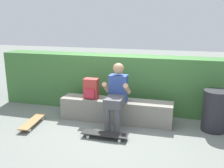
{
  "coord_description": "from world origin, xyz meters",
  "views": [
    {
      "loc": [
        1.19,
        -4.31,
        2.05
      ],
      "look_at": [
        -0.07,
        0.38,
        0.78
      ],
      "focal_mm": 41.78,
      "sensor_mm": 36.0,
      "label": 1
    }
  ],
  "objects": [
    {
      "name": "person_skater",
      "position": [
        0.06,
        0.24,
        0.64
      ],
      "size": [
        0.49,
        0.62,
        1.19
      ],
      "color": "#2D4793",
      "rests_on": "ground"
    },
    {
      "name": "skateboard_beside_bench",
      "position": [
        -1.5,
        -0.2,
        0.07
      ],
      "size": [
        0.27,
        0.82,
        0.09
      ],
      "color": "olive",
      "rests_on": "ground"
    },
    {
      "name": "bench_main",
      "position": [
        0.0,
        0.44,
        0.22
      ],
      "size": [
        2.22,
        0.41,
        0.44
      ],
      "color": "gray",
      "rests_on": "ground"
    },
    {
      "name": "skateboard_near_person",
      "position": [
        0.0,
        -0.37,
        0.07
      ],
      "size": [
        0.8,
        0.2,
        0.09
      ],
      "color": "black",
      "rests_on": "ground"
    },
    {
      "name": "ground_plane",
      "position": [
        0.0,
        0.0,
        0.0
      ],
      "size": [
        24.0,
        24.0,
        0.0
      ],
      "primitive_type": "plane",
      "color": "slate"
    },
    {
      "name": "hedge_row",
      "position": [
        0.28,
        1.17,
        0.61
      ],
      "size": [
        6.23,
        0.52,
        1.22
      ],
      "color": "#3D6E36",
      "rests_on": "ground"
    },
    {
      "name": "trash_bin",
      "position": [
        1.85,
        0.47,
        0.38
      ],
      "size": [
        0.45,
        0.45,
        0.76
      ],
      "color": "#232328",
      "rests_on": "ground"
    },
    {
      "name": "backpack_on_bench",
      "position": [
        -0.51,
        0.43,
        0.63
      ],
      "size": [
        0.28,
        0.23,
        0.4
      ],
      "color": "#B23833",
      "rests_on": "bench_main"
    }
  ]
}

